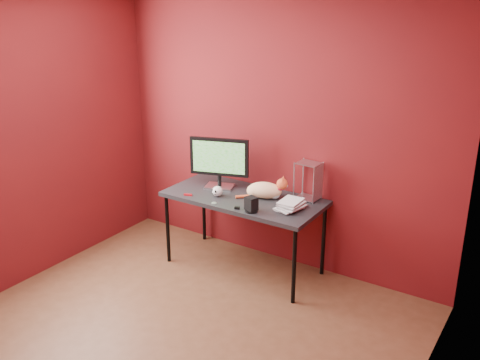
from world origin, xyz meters
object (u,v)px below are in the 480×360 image
Objects in this scene: desk at (244,201)px; speaker at (251,205)px; monitor at (219,160)px; book_stack at (285,157)px; cat at (265,190)px; skull_mug at (217,191)px.

desk is 11.10× the size of speaker.
monitor is 0.59× the size of book_stack.
desk is 0.24m from cat.
desk is 0.38m from speaker.
book_stack is (0.76, -0.09, 0.19)m from monitor.
skull_mug is 0.76× the size of speaker.
speaker is at bearing -4.06° from skull_mug.
monitor is 1.28× the size of cat.
book_stack is (0.19, 0.25, 0.41)m from speaker.
cat is 0.45m from skull_mug.
desk is at bearing 150.05° from speaker.
speaker is at bearing -126.79° from book_stack.
cat is at bearing 158.82° from book_stack.
skull_mug is 0.48m from speaker.
cat is 4.24× the size of skull_mug.
cat reaches higher than skull_mug.
desk is 0.47m from monitor.
monitor is at bearing 167.67° from desk.
cat reaches higher than desk.
skull_mug reaches higher than desk.
speaker is at bearing -97.72° from cat.
monitor is 0.70m from speaker.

